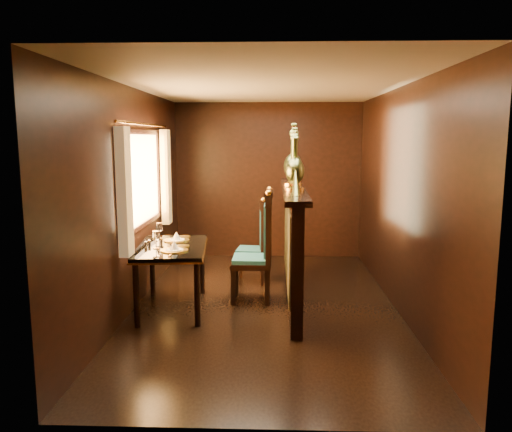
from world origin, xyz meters
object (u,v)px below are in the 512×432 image
(dining_table, at_px, (171,252))
(chair_left, at_px, (262,243))
(peacock_left, at_px, (295,159))
(peacock_right, at_px, (293,155))
(chair_right, at_px, (259,238))

(dining_table, distance_m, chair_left, 1.07)
(peacock_left, height_order, peacock_right, peacock_right)
(peacock_left, bearing_deg, chair_left, 140.54)
(chair_right, bearing_deg, chair_left, -80.51)
(chair_left, distance_m, chair_right, 0.77)
(peacock_right, bearing_deg, dining_table, -156.24)
(peacock_left, distance_m, peacock_right, 0.57)
(dining_table, xyz_separation_m, peacock_right, (1.38, 0.61, 1.07))
(dining_table, height_order, peacock_left, peacock_left)
(dining_table, bearing_deg, peacock_right, 18.25)
(chair_right, xyz_separation_m, peacock_left, (0.42, -1.07, 1.09))
(dining_table, bearing_deg, chair_right, 43.47)
(chair_left, bearing_deg, chair_right, 94.17)
(peacock_left, bearing_deg, chair_right, 111.37)
(chair_right, relative_size, peacock_right, 1.58)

